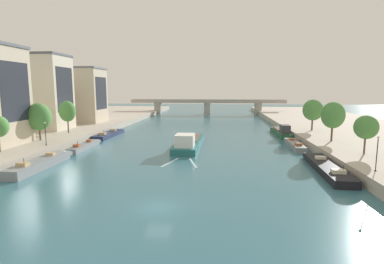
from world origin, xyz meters
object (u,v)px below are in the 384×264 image
Objects in this scene: moored_boat_right_end at (281,132)px; tree_left_midway at (67,111)px; moored_boat_left_gap_after at (41,163)px; bridge_far at (207,105)px; moored_boat_right_midway at (327,168)px; moored_boat_right_downstream at (294,144)px; moored_boat_left_near at (109,134)px; tree_right_by_lamp at (313,110)px; tree_right_nearest at (366,127)px; tree_right_distant at (333,115)px; tree_left_by_lamp at (39,117)px; barge_midriver at (189,142)px; lamppost_left_bank at (45,133)px; moored_boat_left_end at (85,146)px; lamppost_right_bank at (377,152)px.

moored_boat_right_end is 2.21× the size of tree_left_midway.
bridge_far is (20.15, 95.91, 3.64)m from moored_boat_left_gap_after.
moored_boat_right_midway is 1.33× the size of moored_boat_right_downstream.
moored_boat_right_end is 0.23× the size of bridge_far.
moored_boat_left_near is at bearing 91.48° from moored_boat_left_gap_after.
moored_boat_right_end is 2.16× the size of tree_right_by_lamp.
tree_right_distant reaches higher than tree_right_nearest.
moored_boat_right_downstream is 0.18× the size of bridge_far.
tree_left_by_lamp reaches higher than moored_boat_left_gap_after.
barge_midriver is at bearing -141.61° from moored_boat_right_end.
tree_left_by_lamp is (-28.29, -4.65, 5.18)m from barge_midriver.
tree_right_by_lamp reaches higher than lamppost_left_bank.
tree_left_by_lamp is 56.75m from tree_right_nearest.
tree_left_midway is at bearing -170.58° from tree_right_by_lamp.
tree_left_by_lamp is (-8.43, 13.58, 5.48)m from moored_boat_left_gap_after.
tree_right_by_lamp reaches higher than moored_boat_left_near.
tree_right_nearest is 0.80× the size of tree_right_distant.
tree_left_by_lamp reaches higher than tree_right_nearest.
moored_boat_right_end is (41.08, 20.88, 0.39)m from moored_boat_left_end.
tree_left_midway is (-27.89, 5.48, 5.46)m from barge_midriver.
tree_left_by_lamp is at bearing -175.71° from moored_boat_left_end.
barge_midriver is at bearing 21.38° from lamppost_left_bank.
moored_boat_left_end is at bearing 51.07° from lamppost_left_bank.
tree_left_by_lamp is at bearing 121.82° from moored_boat_left_gap_after.
barge_midriver is at bearing -152.23° from tree_right_by_lamp.
moored_boat_left_gap_after is 16.90m from tree_left_by_lamp.
moored_boat_right_end is at bearing 30.07° from lamppost_left_bank.
moored_boat_right_downstream is at bearing -74.85° from bridge_far.
moored_boat_left_near is at bearing 80.12° from lamppost_left_bank.
barge_midriver is 26.15m from lamppost_left_bank.
tree_right_by_lamp is at bearing 4.33° from moored_boat_left_near.
moored_boat_right_downstream is 1.69× the size of tree_right_by_lamp.
lamppost_left_bank is (-52.20, 2.34, -1.86)m from tree_right_nearest.
tree_right_distant is at bearing -16.99° from moored_boat_right_downstream.
bridge_far is (-27.74, 62.92, -2.14)m from tree_right_by_lamp.
bridge_far is (20.90, 66.61, 3.79)m from moored_boat_left_near.
tree_right_distant reaches higher than tree_left_midway.
lamppost_left_bank is 0.06× the size of bridge_far.
tree_right_nearest is 0.81× the size of tree_right_by_lamp.
tree_right_nearest reaches higher than moored_boat_left_gap_after.
moored_boat_left_near is at bearing 93.16° from moored_boat_left_end.
lamppost_right_bank is 102.35m from bridge_far.
lamppost_right_bank is (44.71, -17.65, 3.45)m from moored_boat_left_end.
moored_boat_right_midway is (40.89, -12.32, 0.02)m from moored_boat_left_end.
moored_boat_left_near is at bearing -107.42° from bridge_far.
moored_boat_left_near is 10.91m from tree_left_midway.
tree_left_by_lamp is at bearing -116.02° from moored_boat_left_near.
barge_midriver is at bearing 42.55° from moored_boat_left_gap_after.
moored_boat_left_end is 10.22m from tree_left_by_lamp.
tree_right_nearest is (47.79, -7.80, 5.21)m from moored_boat_left_end.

